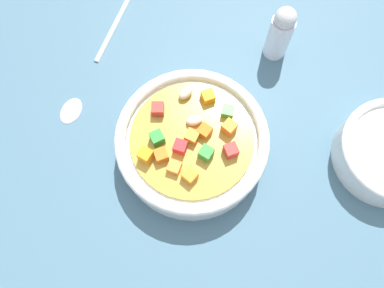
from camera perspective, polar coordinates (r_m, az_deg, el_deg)
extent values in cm
cube|color=#42667A|center=(46.27, 0.00, -1.33)|extent=(140.00, 140.00, 2.00)
cylinder|color=white|center=(43.55, 0.00, -0.16)|extent=(16.42, 16.42, 3.74)
torus|color=white|center=(41.44, 0.00, 0.85)|extent=(16.68, 16.68, 1.24)
cylinder|color=#B39136|center=(41.60, 0.00, 0.77)|extent=(13.44, 13.44, 0.40)
cube|color=orange|center=(41.29, 5.48, 2.44)|extent=(1.72, 1.72, 1.40)
cube|color=#24852C|center=(40.80, -5.15, 0.86)|extent=(1.35, 1.35, 1.46)
cube|color=orange|center=(40.94, -0.36, 1.20)|extent=(1.83, 1.83, 1.07)
cube|color=green|center=(40.18, 2.08, -1.34)|extent=(1.80, 1.80, 1.37)
cube|color=green|center=(42.25, 5.30, 4.83)|extent=(1.82, 1.82, 0.98)
cube|color=red|center=(40.45, 5.75, -0.94)|extent=(1.37, 1.37, 1.36)
ellipsoid|color=beige|center=(41.67, 0.35, 3.48)|extent=(1.52, 2.02, 0.92)
ellipsoid|color=beige|center=(42.96, -0.95, 7.51)|extent=(1.76, 2.12, 1.08)
cube|color=red|center=(42.21, -5.05, 5.14)|extent=(1.72, 1.72, 1.21)
cube|color=orange|center=(42.80, 2.38, 6.99)|extent=(1.37, 1.37, 1.09)
cube|color=orange|center=(41.02, 2.08, 1.48)|extent=(1.77, 1.77, 1.11)
cube|color=orange|center=(40.33, -4.57, -1.63)|extent=(1.37, 1.37, 1.14)
cube|color=orange|center=(39.56, -0.31, -4.66)|extent=(1.72, 1.72, 1.20)
cube|color=orange|center=(39.97, -2.63, -3.38)|extent=(1.83, 1.83, 0.96)
cube|color=red|center=(40.47, -1.75, -0.39)|extent=(1.83, 1.83, 1.22)
cube|color=orange|center=(40.40, -7.03, -1.18)|extent=(1.81, 1.81, 1.54)
cylinder|color=silver|center=(54.61, -10.86, 17.79)|extent=(10.37, 10.15, 0.67)
ellipsoid|color=silver|center=(49.03, -17.48, 4.82)|extent=(4.24, 4.22, 0.80)
cylinder|color=silver|center=(49.79, 12.63, 15.06)|extent=(2.87, 2.87, 6.02)
sphere|color=silver|center=(46.90, 13.60, 17.55)|extent=(2.58, 2.58, 2.58)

